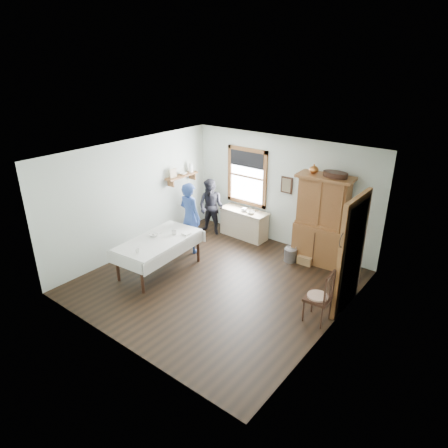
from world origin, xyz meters
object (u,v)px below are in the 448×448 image
object	(u,v)px
spindle_chair	(318,296)
wicker_basket	(306,260)
dining_table	(159,255)
woman_blue	(190,220)
figure_dark	(211,209)
work_counter	(244,223)
china_hutch	(321,220)
pail	(290,255)

from	to	relation	value
spindle_chair	wicker_basket	world-z (taller)	spindle_chair
dining_table	woman_blue	distance (m)	1.23
dining_table	figure_dark	size ratio (longest dim) A/B	1.40
figure_dark	spindle_chair	bearing A→B (deg)	-34.75
woman_blue	work_counter	bearing A→B (deg)	-104.10
dining_table	woman_blue	bearing A→B (deg)	96.42
spindle_chair	woman_blue	bearing A→B (deg)	165.26
figure_dark	work_counter	bearing A→B (deg)	13.21
spindle_chair	woman_blue	world-z (taller)	woman_blue
dining_table	work_counter	bearing A→B (deg)	80.70
work_counter	wicker_basket	distance (m)	2.01
spindle_chair	figure_dark	world-z (taller)	figure_dark
china_hutch	wicker_basket	world-z (taller)	china_hutch
figure_dark	pail	bearing A→B (deg)	-12.39
pail	woman_blue	bearing A→B (deg)	-155.16
china_hutch	figure_dark	xyz separation A→B (m)	(-2.94, -0.29, -0.34)
spindle_chair	figure_dark	distance (m)	4.29
work_counter	wicker_basket	size ratio (longest dim) A/B	3.89
dining_table	pail	xyz separation A→B (m)	(2.05, 2.16, -0.23)
pail	figure_dark	distance (m)	2.50
pail	figure_dark	world-z (taller)	figure_dark
woman_blue	dining_table	bearing A→B (deg)	103.31
spindle_chair	china_hutch	bearing A→B (deg)	110.90
china_hutch	woman_blue	xyz separation A→B (m)	(-2.69, -1.38, -0.23)
work_counter	woman_blue	bearing A→B (deg)	-109.28
pail	china_hutch	bearing A→B (deg)	36.02
work_counter	dining_table	xyz separation A→B (m)	(-0.43, -2.60, 0.02)
china_hutch	figure_dark	distance (m)	2.98
dining_table	wicker_basket	world-z (taller)	dining_table
woman_blue	figure_dark	bearing A→B (deg)	-69.86
wicker_basket	work_counter	bearing A→B (deg)	170.40
dining_table	spindle_chair	xyz separation A→B (m)	(3.52, 0.49, 0.13)
spindle_chair	pail	world-z (taller)	spindle_chair
work_counter	dining_table	bearing A→B (deg)	-97.58
woman_blue	wicker_basket	bearing A→B (deg)	-149.28
work_counter	figure_dark	xyz separation A→B (m)	(-0.81, -0.36, 0.32)
pail	wicker_basket	distance (m)	0.36
china_hutch	woman_blue	distance (m)	3.03
spindle_chair	pail	bearing A→B (deg)	126.83
spindle_chair	woman_blue	distance (m)	3.72
china_hutch	figure_dark	world-z (taller)	china_hutch
spindle_chair	woman_blue	xyz separation A→B (m)	(-3.65, 0.67, 0.28)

